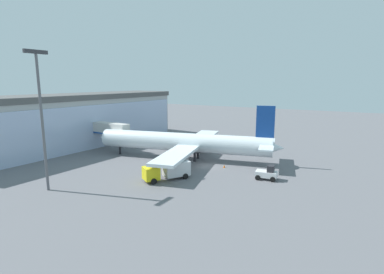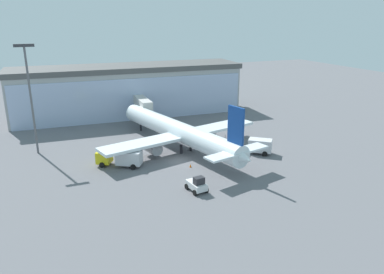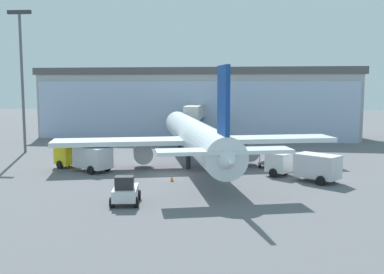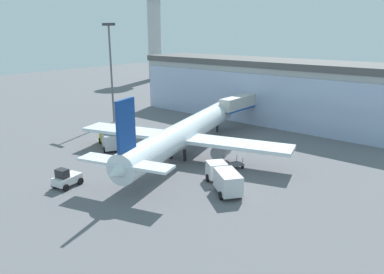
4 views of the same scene
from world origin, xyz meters
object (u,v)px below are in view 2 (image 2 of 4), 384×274
at_px(fuel_truck, 252,145).
at_px(safety_cone_nose, 190,166).
at_px(pushback_tug, 197,185).
at_px(catering_truck, 121,158).
at_px(baggage_cart, 221,141).
at_px(apron_light_mast, 30,91).
at_px(airplane, 179,132).
at_px(jet_bridge, 141,103).
at_px(safety_cone_wingtip, 106,163).

distance_m(fuel_truck, safety_cone_nose, 12.91).
bearing_deg(pushback_tug, catering_truck, 22.71).
distance_m(baggage_cart, pushback_tug, 20.90).
bearing_deg(pushback_tug, apron_light_mast, 31.08).
xyz_separation_m(airplane, baggage_cart, (8.42, -0.28, -2.81)).
distance_m(apron_light_mast, airplane, 26.51).
relative_size(jet_bridge, safety_cone_wingtip, 21.29).
relative_size(baggage_cart, safety_cone_nose, 5.86).
distance_m(baggage_cart, safety_cone_wingtip, 22.44).
height_order(apron_light_mast, baggage_cart, apron_light_mast).
relative_size(apron_light_mast, baggage_cart, 5.89).
bearing_deg(fuel_truck, airplane, 8.08).
bearing_deg(safety_cone_nose, pushback_tug, -106.65).
distance_m(pushback_tug, safety_cone_nose, 8.76).
distance_m(safety_cone_nose, safety_cone_wingtip, 13.89).
height_order(jet_bridge, safety_cone_nose, jet_bridge).
bearing_deg(safety_cone_wingtip, catering_truck, -32.57).
relative_size(airplane, catering_truck, 5.02).
bearing_deg(apron_light_mast, catering_truck, -43.97).
distance_m(airplane, baggage_cart, 8.88).
bearing_deg(jet_bridge, fuel_truck, -152.36).
bearing_deg(baggage_cart, airplane, -64.66).
relative_size(jet_bridge, pushback_tug, 3.44).
xyz_separation_m(fuel_truck, safety_cone_wingtip, (-25.13, 4.36, -1.19)).
relative_size(jet_bridge, fuel_truck, 1.66).
bearing_deg(baggage_cart, pushback_tug, -9.26).
height_order(jet_bridge, pushback_tug, jet_bridge).
xyz_separation_m(fuel_truck, baggage_cart, (-2.80, 6.55, -0.97)).
bearing_deg(baggage_cart, safety_cone_wingtip, -57.18).
height_order(airplane, safety_cone_wingtip, airplane).
bearing_deg(jet_bridge, baggage_cart, -151.47).
distance_m(catering_truck, fuel_truck, 23.08).
bearing_deg(safety_cone_nose, jet_bridge, 90.21).
relative_size(catering_truck, safety_cone_wingtip, 13.37).
height_order(fuel_truck, safety_cone_wingtip, fuel_truck).
relative_size(fuel_truck, safety_cone_wingtip, 12.79).
height_order(safety_cone_nose, safety_cone_wingtip, same).
height_order(catering_truck, safety_cone_wingtip, catering_truck).
bearing_deg(baggage_cart, fuel_truck, 50.32).
relative_size(safety_cone_nose, safety_cone_wingtip, 1.00).
xyz_separation_m(apron_light_mast, safety_cone_nose, (22.49, -16.70, -10.96)).
relative_size(apron_light_mast, safety_cone_wingtip, 34.49).
xyz_separation_m(airplane, pushback_tug, (-4.01, -17.08, -2.34)).
bearing_deg(safety_cone_nose, apron_light_mast, 143.41).
bearing_deg(safety_cone_nose, safety_cone_wingtip, 153.28).
bearing_deg(safety_cone_wingtip, pushback_tug, -55.86).
relative_size(baggage_cart, pushback_tug, 0.95).
height_order(jet_bridge, fuel_truck, jet_bridge).
relative_size(apron_light_mast, safety_cone_nose, 34.49).
relative_size(fuel_truck, pushback_tug, 2.07).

